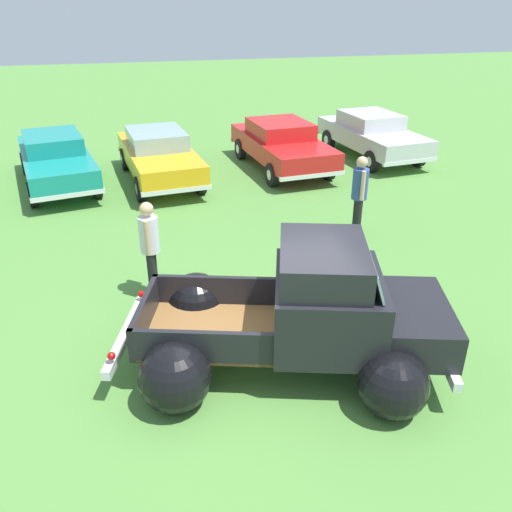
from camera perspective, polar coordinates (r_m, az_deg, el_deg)
The scene contains 8 objects.
ground_plane at distance 7.88m, azimuth 2.56°, elevation -11.56°, with size 80.00×80.00×0.00m, color #548C3D.
vintage_pickup_truck at distance 7.45m, azimuth 5.69°, elevation -7.03°, with size 4.98×3.75×1.96m.
show_car_0 at distance 15.88m, azimuth -21.03°, elevation 9.94°, with size 2.59×4.92×1.43m.
show_car_1 at distance 15.50m, azimuth -10.58°, elevation 10.88°, with size 2.25×4.79×1.43m.
show_car_2 at distance 16.44m, azimuth 2.81°, elevation 12.19°, with size 2.31×4.76×1.43m.
show_car_3 at distance 18.07m, azimuth 12.51°, elevation 12.92°, with size 2.28×4.65×1.43m.
spectator_0 at distance 9.22m, azimuth -11.52°, elevation 1.36°, with size 0.40×0.54×1.77m.
spectator_1 at distance 11.61m, azimuth 11.23°, elevation 6.93°, with size 0.40×0.54×1.83m.
Camera 1 is at (-1.88, -5.91, 4.86)m, focal length 36.64 mm.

